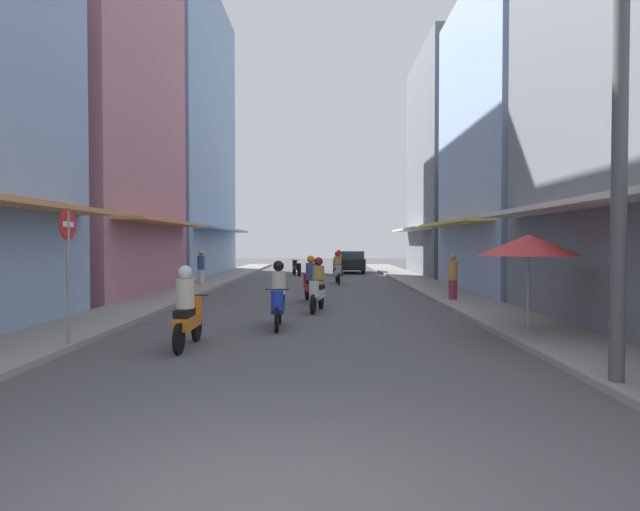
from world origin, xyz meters
TOP-DOWN VIEW (x-y plane):
  - ground_plane at (0.00, 16.90)m, footprint 91.97×91.97m
  - sidewalk_left at (-5.17, 16.90)m, footprint 1.97×49.81m
  - sidewalk_right at (5.17, 16.90)m, footprint 1.97×49.81m
  - building_left_mid at (-9.15, 16.36)m, footprint 7.05×9.22m
  - building_left_far at (-9.15, 28.21)m, footprint 7.05×13.18m
  - building_right_mid at (9.15, 17.51)m, footprint 7.05×9.08m
  - building_right_far at (9.15, 27.49)m, footprint 7.05×8.92m
  - motorbike_black at (-1.21, 27.50)m, footprint 0.72×1.75m
  - motorbike_maroon at (1.29, 27.30)m, footprint 0.67×1.77m
  - motorbike_blue at (-0.63, 8.44)m, footprint 0.55×1.81m
  - motorbike_red at (-0.01, 13.65)m, footprint 0.61×1.79m
  - motorbike_silver at (1.12, 21.51)m, footprint 0.55×1.81m
  - motorbike_white at (0.27, 11.34)m, footprint 0.59×1.80m
  - motorbike_orange at (-2.15, 6.10)m, footprint 0.55×1.81m
  - parked_car at (2.31, 30.70)m, footprint 1.97×4.19m
  - pedestrian_midway at (4.76, 13.53)m, footprint 0.34×0.34m
  - pedestrian_crossing at (-5.32, 20.43)m, footprint 0.44×0.44m
  - vendor_umbrella at (4.82, 7.33)m, footprint 2.09×2.09m
  - utility_pole at (4.44, 3.32)m, footprint 0.20×1.20m
  - street_sign_no_entry at (-4.34, 5.92)m, footprint 0.07×0.60m

SIDE VIEW (x-z plane):
  - ground_plane at x=0.00m, z-range 0.00..0.00m
  - sidewalk_left at x=-5.17m, z-range 0.00..0.12m
  - sidewalk_right at x=5.17m, z-range 0.00..0.12m
  - motorbike_black at x=-1.21m, z-range 0.02..0.99m
  - motorbike_maroon at x=1.29m, z-range -0.09..1.49m
  - motorbike_blue at x=-0.63m, z-range -0.09..1.49m
  - motorbike_red at x=-0.01m, z-range -0.09..1.49m
  - motorbike_silver at x=1.12m, z-range -0.09..1.49m
  - motorbike_white at x=0.27m, z-range -0.09..1.49m
  - motorbike_orange at x=-2.15m, z-range -0.09..1.49m
  - parked_car at x=2.31m, z-range 0.01..1.46m
  - pedestrian_midway at x=4.76m, z-range 0.00..1.64m
  - pedestrian_crossing at x=-5.32m, z-range 0.11..1.81m
  - street_sign_no_entry at x=-4.34m, z-range 0.39..3.04m
  - vendor_umbrella at x=4.82m, z-range 0.86..3.05m
  - utility_pole at x=4.44m, z-range 0.08..7.92m
  - building_right_mid at x=9.15m, z-range -0.01..12.36m
  - building_right_far at x=9.15m, z-range -0.01..13.36m
  - building_left_mid at x=-9.15m, z-range -0.01..14.58m
  - building_left_far at x=-9.15m, z-range -0.01..17.59m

